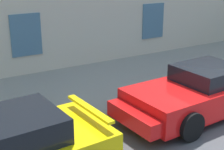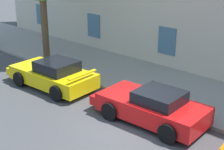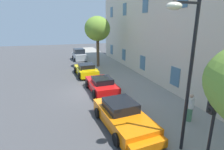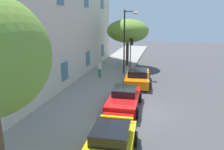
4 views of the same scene
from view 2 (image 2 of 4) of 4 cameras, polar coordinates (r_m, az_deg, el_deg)
name	(u,v)px [view 2 (image 2 of 4)]	position (r m, az deg, el deg)	size (l,w,h in m)	color
ground_plane	(128,129)	(12.84, 2.76, -9.07)	(80.00, 80.00, 0.00)	#444447
sidewalk	(189,93)	(16.04, 12.81, -2.99)	(60.00, 4.48, 0.14)	gray
sportscar_red_lead	(51,74)	(16.64, -10.18, 0.14)	(4.81, 2.39, 1.39)	yellow
sportscar_yellow_flank	(149,106)	(13.26, 6.17, -5.15)	(4.68, 2.28, 1.35)	red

